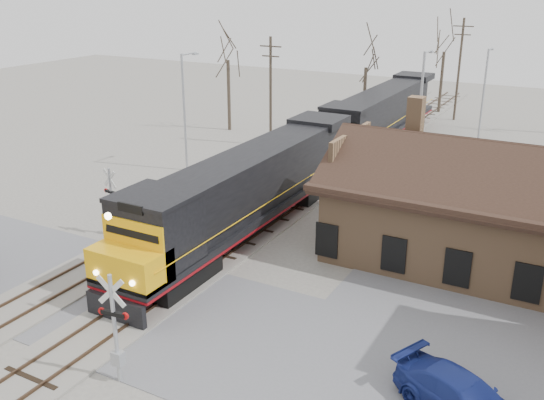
{
  "coord_description": "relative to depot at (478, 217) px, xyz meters",
  "views": [
    {
      "loc": [
        16.49,
        -17.92,
        13.73
      ],
      "look_at": [
        1.78,
        9.0,
        2.48
      ],
      "focal_mm": 40.0,
      "sensor_mm": 36.0,
      "label": 1
    }
  ],
  "objects": [
    {
      "name": "ground",
      "position": [
        -11.99,
        -12.0,
        -2.41
      ],
      "size": [
        140.0,
        140.0,
        0.0
      ],
      "primitive_type": "plane",
      "color": "#9B968C",
      "rests_on": "ground"
    },
    {
      "name": "streetlight_c",
      "position": [
        -4.57,
        25.27,
        2.18
      ],
      "size": [
        0.25,
        2.04,
        8.11
      ],
      "color": "#A5A8AD",
      "rests_on": "ground"
    },
    {
      "name": "crossbuck_far",
      "position": [
        -18.58,
        -6.37,
        -0.55
      ],
      "size": [
        1.12,
        0.3,
        3.95
      ],
      "rotation": [
        0.0,
        0.0,
        2.96
      ],
      "color": "#A5A8AD",
      "rests_on": "ground"
    },
    {
      "name": "depot",
      "position": [
        0.0,
        0.0,
        0.0
      ],
      "size": [
        15.2,
        9.31,
        7.9
      ],
      "color": "#936D4C",
      "rests_on": "ground"
    },
    {
      "name": "crossbuck_near",
      "position": [
        -9.15,
        -16.44,
        -0.41
      ],
      "size": [
        1.22,
        0.32,
        4.29
      ],
      "rotation": [
        0.0,
        0.0,
        0.14
      ],
      "color": "#A5A8AD",
      "rests_on": "ground"
    },
    {
      "name": "utility_pole_b",
      "position": [
        -8.52,
        33.1,
        2.88
      ],
      "size": [
        2.0,
        0.24,
        10.13
      ],
      "color": "#382D23",
      "rests_on": "ground"
    },
    {
      "name": "utility_pole_a",
      "position": [
        -20.26,
        15.15,
        2.43
      ],
      "size": [
        2.0,
        0.24,
        9.24
      ],
      "color": "#382D23",
      "rests_on": "ground"
    },
    {
      "name": "parked_car",
      "position": [
        2.14,
        -12.47,
        -1.68
      ],
      "size": [
        5.39,
        3.94,
        1.45
      ],
      "primitive_type": "imported",
      "rotation": [
        0.0,
        0.0,
        1.14
      ],
      "color": "navy",
      "rests_on": "ground"
    },
    {
      "name": "locomotive_lead",
      "position": [
        -11.99,
        -3.09,
        0.18
      ],
      "size": [
        3.31,
        22.15,
        4.92
      ],
      "color": "black",
      "rests_on": "ground"
    },
    {
      "name": "streetlight_a",
      "position": [
        -22.31,
        5.81,
        2.48
      ],
      "size": [
        0.25,
        2.04,
        8.7
      ],
      "color": "#A5A8AD",
      "rests_on": "ground"
    },
    {
      "name": "tree_a",
      "position": [
        -26.52,
        18.34,
        5.27
      ],
      "size": [
        4.4,
        4.4,
        10.78
      ],
      "color": "#382D23",
      "rests_on": "ground"
    },
    {
      "name": "streetlight_b",
      "position": [
        -6.16,
        10.68,
        2.75
      ],
      "size": [
        0.25,
        2.04,
        9.23
      ],
      "color": "#A5A8AD",
      "rests_on": "ground"
    },
    {
      "name": "locomotive_trailing",
      "position": [
        -11.99,
        19.33,
        0.18
      ],
      "size": [
        3.31,
        22.15,
        4.66
      ],
      "color": "black",
      "rests_on": "ground"
    },
    {
      "name": "track_main",
      "position": [
        -11.99,
        3.0,
        -2.34
      ],
      "size": [
        3.4,
        90.0,
        0.24
      ],
      "color": "#9B968C",
      "rests_on": "ground"
    },
    {
      "name": "road",
      "position": [
        -11.99,
        -12.0,
        -2.39
      ],
      "size": [
        60.0,
        9.0,
        0.03
      ],
      "primitive_type": "cube",
      "color": "slate",
      "rests_on": "ground"
    },
    {
      "name": "tree_b",
      "position": [
        -15.11,
        24.13,
        4.53
      ],
      "size": [
        3.98,
        3.98,
        9.75
      ],
      "color": "#382D23",
      "rests_on": "ground"
    },
    {
      "name": "track_siding",
      "position": [
        -16.49,
        3.0,
        -2.34
      ],
      "size": [
        3.4,
        90.0,
        0.24
      ],
      "color": "#9B968C",
      "rests_on": "ground"
    },
    {
      "name": "tree_c",
      "position": [
        -10.8,
        35.82,
        5.15
      ],
      "size": [
        4.33,
        4.33,
        10.61
      ],
      "color": "#382D23",
      "rests_on": "ground"
    }
  ]
}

